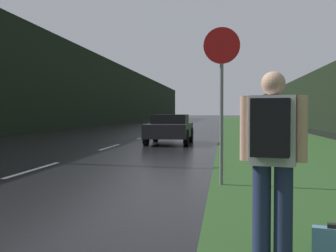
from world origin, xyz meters
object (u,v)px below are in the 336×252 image
Objects in this scene: hitchhiker_with_backpack at (272,153)px; suitcase at (336,243)px; car_passing_near at (170,128)px; stop_sign at (222,88)px.

hitchhiker_with_backpack reaches higher than suitcase.
car_passing_near is (-2.91, 15.20, -0.32)m from hitchhiker_with_backpack.
suitcase is at bearing 103.23° from car_passing_near.
suitcase is at bearing 28.50° from hitchhiker_with_backpack.
suitcase is (0.62, 0.18, -0.87)m from hitchhiker_with_backpack.
car_passing_near is at bearing 113.52° from hitchhiker_with_backpack.
hitchhiker_with_backpack is 15.48m from car_passing_near.
stop_sign is at bearing 109.45° from hitchhiker_with_backpack.
stop_sign is 4.27m from hitchhiker_with_backpack.
stop_sign is 0.74× the size of car_passing_near.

